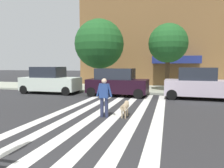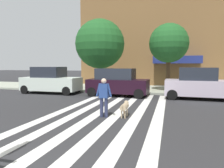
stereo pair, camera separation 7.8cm
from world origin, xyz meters
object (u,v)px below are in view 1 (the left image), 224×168
(parked_car_third_in_line, at_px, (198,84))
(parked_car_behind_first, at_px, (117,82))
(dog_on_leash, at_px, (125,107))
(parked_car_near_curb, at_px, (50,81))
(street_tree_middle, at_px, (168,44))
(pedestrian_dog_walker, at_px, (104,95))
(street_tree_nearest, at_px, (99,44))

(parked_car_third_in_line, bearing_deg, parked_car_behind_first, -180.00)
(parked_car_third_in_line, height_order, dog_on_leash, parked_car_third_in_line)
(parked_car_third_in_line, bearing_deg, parked_car_near_curb, -179.99)
(parked_car_behind_first, distance_m, parked_car_third_in_line, 5.46)
(parked_car_behind_first, distance_m, dog_on_leash, 6.23)
(parked_car_behind_first, xyz_separation_m, dog_on_leash, (1.82, -5.93, -0.53))
(parked_car_third_in_line, height_order, street_tree_middle, street_tree_middle)
(street_tree_middle, relative_size, dog_on_leash, 5.16)
(parked_car_near_curb, bearing_deg, pedestrian_dog_walker, -44.02)
(parked_car_behind_first, xyz_separation_m, street_tree_nearest, (-2.24, 2.70, 3.06))
(parked_car_near_curb, distance_m, street_tree_nearest, 5.18)
(parked_car_third_in_line, bearing_deg, street_tree_nearest, 160.66)
(street_tree_nearest, height_order, pedestrian_dog_walker, street_tree_nearest)
(parked_car_near_curb, relative_size, dog_on_leash, 4.40)
(parked_car_third_in_line, distance_m, street_tree_nearest, 8.71)
(parked_car_near_curb, bearing_deg, parked_car_third_in_line, 0.01)
(parked_car_near_curb, bearing_deg, dog_on_leash, -39.25)
(dog_on_leash, bearing_deg, parked_car_near_curb, 140.75)
(pedestrian_dog_walker, relative_size, dog_on_leash, 1.58)
(parked_car_near_curb, relative_size, pedestrian_dog_walker, 2.78)
(street_tree_middle, bearing_deg, parked_car_near_curb, -162.71)
(parked_car_near_curb, relative_size, parked_car_behind_first, 1.05)
(street_tree_nearest, bearing_deg, parked_car_third_in_line, -19.34)
(parked_car_behind_first, bearing_deg, parked_car_third_in_line, 0.00)
(street_tree_middle, distance_m, pedestrian_dog_walker, 9.80)
(parked_car_behind_first, bearing_deg, street_tree_nearest, 129.65)
(parked_car_near_curb, xyz_separation_m, parked_car_third_in_line, (10.90, 0.00, -0.01))
(parked_car_behind_first, relative_size, pedestrian_dog_walker, 2.65)
(parked_car_third_in_line, bearing_deg, street_tree_middle, 125.42)
(parked_car_behind_first, height_order, parked_car_third_in_line, parked_car_third_in_line)
(parked_car_near_curb, relative_size, street_tree_nearest, 0.76)
(parked_car_behind_first, bearing_deg, street_tree_middle, 38.55)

